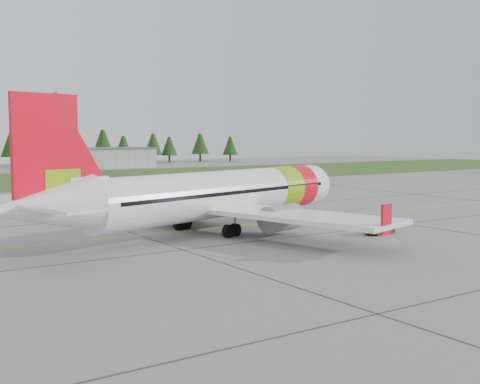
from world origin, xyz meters
TOP-DOWN VIEW (x-y plane):
  - ground at (0.00, 0.00)m, footprint 320.00×320.00m
  - aircraft at (-8.32, 6.26)m, footprint 37.61×35.44m
  - follow_me_car at (3.07, -3.07)m, footprint 1.30×1.49m
  - service_van at (-9.14, 48.83)m, footprint 1.54×1.46m
  - grass_strip at (0.00, 82.00)m, footprint 320.00×50.00m
  - taxi_guideline at (0.00, 8.00)m, footprint 120.00×0.25m
  - hangar_east at (25.00, 118.00)m, footprint 24.00×12.00m

SIDE VIEW (x-z plane):
  - ground at x=0.00m, z-range 0.00..0.00m
  - taxi_guideline at x=0.00m, z-range 0.00..0.02m
  - grass_strip at x=0.00m, z-range 0.00..0.03m
  - follow_me_car at x=3.07m, z-range 0.00..3.43m
  - service_van at x=-9.14m, z-range 0.00..4.34m
  - hangar_east at x=25.00m, z-range 0.00..5.20m
  - aircraft at x=-8.32m, z-range -2.46..9.16m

